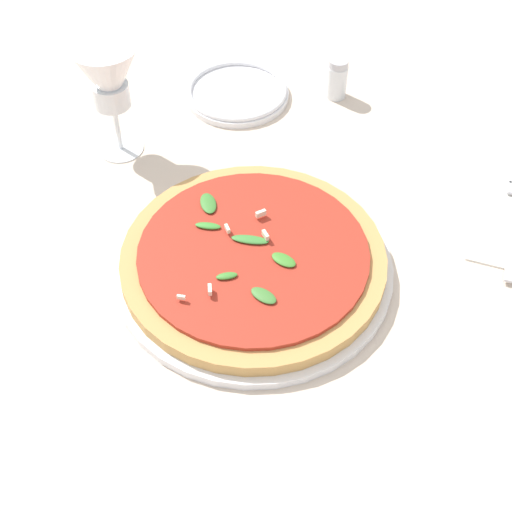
% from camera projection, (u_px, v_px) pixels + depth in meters
% --- Properties ---
extents(ground_plane, '(6.00, 6.00, 0.00)m').
position_uv_depth(ground_plane, '(240.00, 283.00, 0.89)').
color(ground_plane, beige).
extents(pizza_arugula_main, '(0.35, 0.35, 0.05)m').
position_uv_depth(pizza_arugula_main, '(256.00, 263.00, 0.89)').
color(pizza_arugula_main, white).
rests_on(pizza_arugula_main, ground_plane).
extents(wine_glass, '(0.09, 0.09, 0.17)m').
position_uv_depth(wine_glass, '(109.00, 81.00, 0.98)').
color(wine_glass, white).
rests_on(wine_glass, ground_plane).
extents(napkin, '(0.18, 0.15, 0.01)m').
position_uv_depth(napkin, '(512.00, 226.00, 0.95)').
color(napkin, silver).
rests_on(napkin, ground_plane).
extents(side_plate_white, '(0.17, 0.17, 0.02)m').
position_uv_depth(side_plate_white, '(237.00, 93.00, 1.15)').
color(side_plate_white, white).
rests_on(side_plate_white, ground_plane).
extents(shaker_pepper, '(0.03, 0.03, 0.07)m').
position_uv_depth(shaker_pepper, '(337.00, 79.00, 1.13)').
color(shaker_pepper, silver).
rests_on(shaker_pepper, ground_plane).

